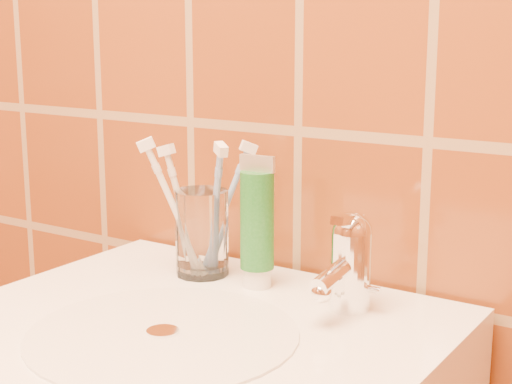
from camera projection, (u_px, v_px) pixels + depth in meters
The scene contains 7 objects.
glass_tumbler at pixel (202, 233), 1.05m from camera, with size 0.07×0.07×0.12m, color white.
toothpaste_tube at pixel (257, 226), 1.00m from camera, with size 0.05×0.04×0.17m.
faucet at pixel (349, 259), 0.92m from camera, with size 0.05×0.11×0.12m.
toothbrush_0 at pixel (215, 211), 1.03m from camera, with size 0.06×0.05×0.19m, color #7593D1, non-canonical shape.
toothbrush_1 at pixel (175, 210), 1.03m from camera, with size 0.08×0.07×0.20m, color silver, non-canonical shape.
toothbrush_2 at pixel (225, 208), 1.06m from camera, with size 0.07×0.07×0.18m, color #7A9FD9, non-canonical shape.
toothbrush_3 at pixel (182, 211), 1.05m from camera, with size 0.07×0.03×0.18m, color silver, non-canonical shape.
Camera 1 is at (0.53, 0.29, 1.18)m, focal length 55.00 mm.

